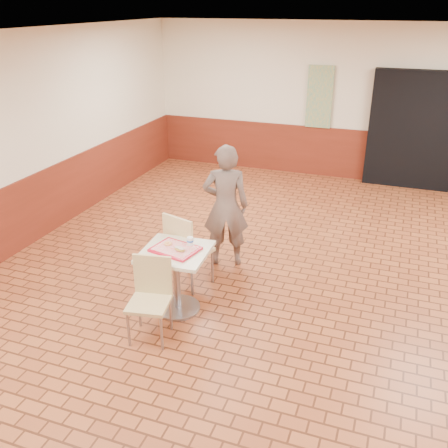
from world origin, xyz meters
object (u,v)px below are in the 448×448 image
(main_table, at_px, (176,270))
(chair_main_front, at_px, (151,294))
(customer, at_px, (226,206))
(long_john_donut, at_px, (180,249))
(serving_tray, at_px, (175,249))
(chair_main_back, at_px, (185,247))
(paper_cup, at_px, (190,241))
(ring_donut, at_px, (168,244))

(main_table, xyz_separation_m, chair_main_front, (-0.05, -0.52, -0.02))
(customer, bearing_deg, long_john_donut, 68.12)
(customer, bearing_deg, serving_tray, 64.59)
(chair_main_front, bearing_deg, serving_tray, 73.83)
(main_table, height_order, chair_main_back, chair_main_back)
(paper_cup, bearing_deg, ring_donut, -160.70)
(chair_main_back, height_order, paper_cup, chair_main_back)
(serving_tray, distance_m, long_john_donut, 0.10)
(customer, bearing_deg, chair_main_front, 64.69)
(paper_cup, bearing_deg, customer, 89.40)
(main_table, bearing_deg, chair_main_front, -95.86)
(chair_main_front, height_order, customer, customer)
(main_table, relative_size, serving_tray, 1.57)
(chair_main_back, bearing_deg, main_table, 120.00)
(chair_main_back, height_order, long_john_donut, chair_main_back)
(chair_main_front, xyz_separation_m, chair_main_back, (-0.06, 1.03, 0.05))
(serving_tray, distance_m, paper_cup, 0.19)
(customer, distance_m, ring_donut, 1.26)
(customer, xyz_separation_m, ring_donut, (-0.25, -1.23, -0.02))
(serving_tray, height_order, ring_donut, ring_donut)
(main_table, height_order, serving_tray, serving_tray)
(customer, relative_size, ring_donut, 18.61)
(main_table, relative_size, long_john_donut, 5.35)
(long_john_donut, bearing_deg, main_table, 148.46)
(main_table, relative_size, chair_main_back, 0.78)
(main_table, relative_size, paper_cup, 8.27)
(ring_donut, bearing_deg, customer, 78.50)
(main_table, distance_m, long_john_donut, 0.32)
(ring_donut, bearing_deg, long_john_donut, -26.42)
(ring_donut, xyz_separation_m, paper_cup, (0.24, 0.08, 0.03))
(customer, height_order, serving_tray, customer)
(main_table, distance_m, serving_tray, 0.27)
(chair_main_front, relative_size, serving_tray, 1.83)
(chair_main_back, xyz_separation_m, ring_donut, (0.00, -0.46, 0.26))
(main_table, height_order, paper_cup, paper_cup)
(main_table, distance_m, chair_main_back, 0.52)
(chair_main_front, relative_size, ring_donut, 10.00)
(main_table, distance_m, chair_main_front, 0.53)
(ring_donut, bearing_deg, paper_cup, 19.30)
(main_table, relative_size, customer, 0.46)
(customer, xyz_separation_m, serving_tray, (-0.14, -1.28, -0.05))
(long_john_donut, bearing_deg, chair_main_back, 108.85)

